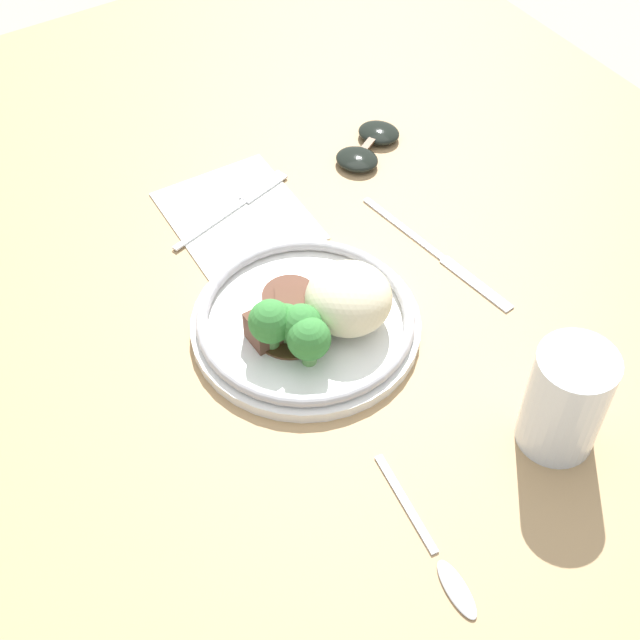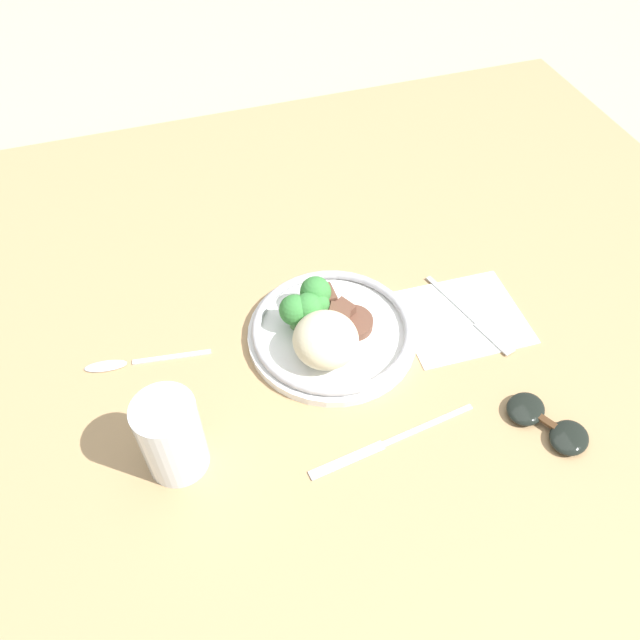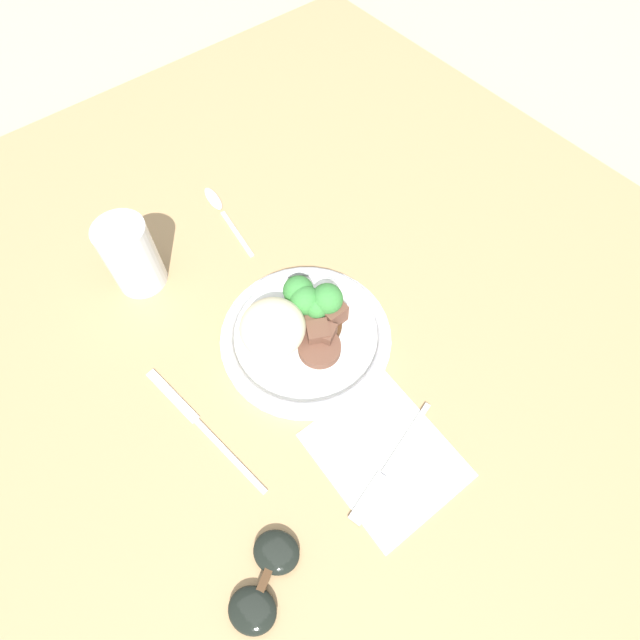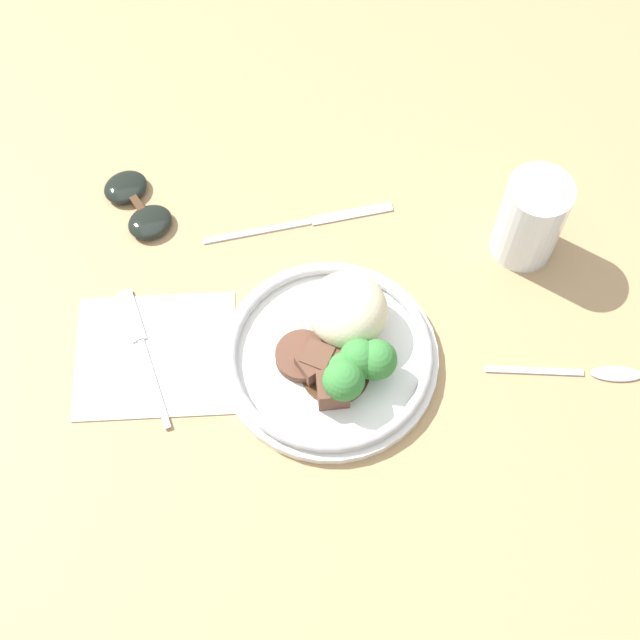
# 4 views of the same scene
# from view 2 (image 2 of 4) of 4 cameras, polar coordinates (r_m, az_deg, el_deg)

# --- Properties ---
(ground_plane) EXTENTS (8.00, 8.00, 0.00)m
(ground_plane) POSITION_cam_2_polar(r_m,az_deg,el_deg) (0.89, 1.73, -2.17)
(ground_plane) COLOR tan
(dining_table) EXTENTS (1.36, 1.20, 0.03)m
(dining_table) POSITION_cam_2_polar(r_m,az_deg,el_deg) (0.88, 1.75, -1.52)
(dining_table) COLOR tan
(dining_table) RESTS_ON ground
(napkin) EXTENTS (0.17, 0.15, 0.00)m
(napkin) POSITION_cam_2_polar(r_m,az_deg,el_deg) (0.90, 12.80, 0.23)
(napkin) COLOR silver
(napkin) RESTS_ON dining_table
(plate) EXTENTS (0.23, 0.23, 0.08)m
(plate) POSITION_cam_2_polar(r_m,az_deg,el_deg) (0.83, 0.69, -0.74)
(plate) COLOR white
(plate) RESTS_ON dining_table
(juice_glass) EXTENTS (0.07, 0.07, 0.11)m
(juice_glass) POSITION_cam_2_polar(r_m,az_deg,el_deg) (0.73, -13.36, -10.55)
(juice_glass) COLOR yellow
(juice_glass) RESTS_ON dining_table
(fork) EXTENTS (0.06, 0.17, 0.00)m
(fork) POSITION_cam_2_polar(r_m,az_deg,el_deg) (0.90, 14.01, -0.00)
(fork) COLOR silver
(fork) RESTS_ON napkin
(knife) EXTENTS (0.22, 0.04, 0.00)m
(knife) POSITION_cam_2_polar(r_m,az_deg,el_deg) (0.76, 6.19, -11.09)
(knife) COLOR silver
(knife) RESTS_ON dining_table
(spoon) EXTENTS (0.17, 0.03, 0.01)m
(spoon) POSITION_cam_2_polar(r_m,az_deg,el_deg) (0.86, -17.61, -3.83)
(spoon) COLOR silver
(spoon) RESTS_ON dining_table
(sunglasses) EXTENTS (0.10, 0.12, 0.02)m
(sunglasses) POSITION_cam_2_polar(r_m,az_deg,el_deg) (0.81, 20.03, -8.84)
(sunglasses) COLOR black
(sunglasses) RESTS_ON dining_table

